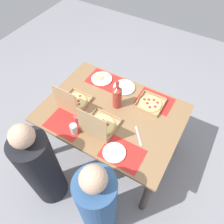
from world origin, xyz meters
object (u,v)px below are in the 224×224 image
object	(u,v)px
diner_left_seat	(98,204)
diner_right_seat	(41,168)
pizza_box_center	(73,101)
pizza_box_edge_far	(150,104)
pizza_box_corner_right	(99,125)
plate_near_left	(124,87)
soda_bottle	(117,97)
cup_red	(77,119)
plate_far_left	(101,79)
plate_middle	(114,153)
cup_clear_left	(74,129)

from	to	relation	value
diner_left_seat	diner_right_seat	distance (m)	0.61
pizza_box_center	pizza_box_edge_far	bearing A→B (deg)	-149.76
pizza_box_corner_right	plate_near_left	xyz separation A→B (m)	(0.05, -0.58, -0.04)
soda_bottle	cup_red	size ratio (longest dim) A/B	3.28
cup_red	diner_left_seat	size ratio (longest dim) A/B	0.09
plate_near_left	soda_bottle	size ratio (longest dim) A/B	0.73
plate_far_left	cup_red	size ratio (longest dim) A/B	2.34
plate_far_left	pizza_box_corner_right	bearing A→B (deg)	120.37
plate_middle	cup_red	xyz separation A→B (m)	(0.46, -0.11, 0.04)
plate_near_left	diner_right_seat	size ratio (longest dim) A/B	0.20
pizza_box_center	cup_red	world-z (taller)	pizza_box_center
plate_middle	plate_far_left	size ratio (longest dim) A/B	0.87
pizza_box_corner_right	cup_red	xyz separation A→B (m)	(0.21, 0.04, -0.00)
pizza_box_corner_right	plate_far_left	world-z (taller)	pizza_box_corner_right
pizza_box_edge_far	pizza_box_center	xyz separation A→B (m)	(0.66, 0.39, 0.03)
pizza_box_corner_right	plate_middle	world-z (taller)	pizza_box_corner_right
cup_red	cup_clear_left	size ratio (longest dim) A/B	0.93
plate_near_left	diner_left_seat	xyz separation A→B (m)	(-0.36, 1.10, -0.22)
plate_middle	cup_clear_left	world-z (taller)	cup_clear_left
pizza_box_edge_far	cup_clear_left	world-z (taller)	cup_clear_left
plate_middle	diner_left_seat	size ratio (longest dim) A/B	0.17
pizza_box_center	diner_left_seat	size ratio (longest dim) A/B	0.25
pizza_box_center	plate_near_left	world-z (taller)	pizza_box_center
plate_middle	cup_red	bearing A→B (deg)	-13.20
pizza_box_corner_right	pizza_box_center	bearing A→B (deg)	-17.26
pizza_box_center	diner_right_seat	xyz separation A→B (m)	(-0.08, 0.65, -0.25)
cup_clear_left	cup_red	bearing A→B (deg)	-69.50
diner_right_seat	soda_bottle	bearing A→B (deg)	-109.77
plate_middle	diner_right_seat	bearing A→B (deg)	34.61
diner_left_seat	soda_bottle	bearing A→B (deg)	-70.44
diner_left_seat	pizza_box_corner_right	bearing A→B (deg)	-59.87
pizza_box_corner_right	pizza_box_center	world-z (taller)	pizza_box_corner_right
pizza_box_center	soda_bottle	bearing A→B (deg)	-151.89
pizza_box_center	plate_middle	world-z (taller)	pizza_box_center
pizza_box_edge_far	soda_bottle	xyz separation A→B (m)	(0.28, 0.18, 0.12)
pizza_box_corner_right	cup_clear_left	xyz separation A→B (m)	(0.17, 0.15, 0.00)
plate_far_left	diner_left_seat	distance (m)	1.29
pizza_box_center	diner_left_seat	bearing A→B (deg)	136.68
plate_near_left	soda_bottle	world-z (taller)	soda_bottle
soda_bottle	diner_right_seat	xyz separation A→B (m)	(0.31, 0.85, -0.33)
plate_near_left	diner_right_seat	xyz separation A→B (m)	(0.25, 1.10, -0.21)
pizza_box_center	pizza_box_corner_right	bearing A→B (deg)	162.74
pizza_box_edge_far	diner_left_seat	world-z (taller)	diner_left_seat
plate_middle	diner_left_seat	xyz separation A→B (m)	(-0.06, 0.38, -0.22)
pizza_box_corner_right	diner_right_seat	distance (m)	0.66
plate_far_left	cup_clear_left	xyz separation A→B (m)	(-0.16, 0.72, 0.04)
pizza_box_corner_right	diner_right_seat	xyz separation A→B (m)	(0.30, 0.53, -0.25)
pizza_box_edge_far	cup_red	world-z (taller)	cup_red
cup_clear_left	diner_right_seat	bearing A→B (deg)	71.30
plate_middle	cup_red	world-z (taller)	cup_red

